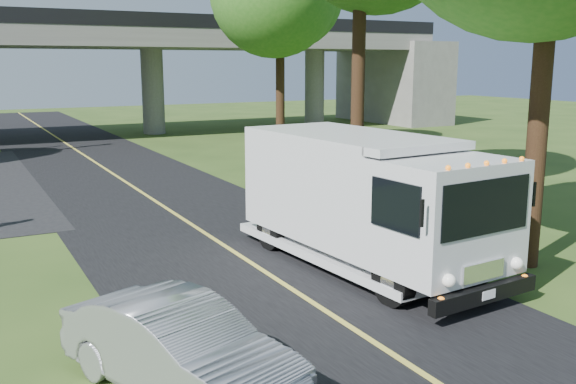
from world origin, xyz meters
TOP-DOWN VIEW (x-y plane):
  - ground at (0.00, 0.00)m, footprint 120.00×120.00m
  - road at (0.00, 10.00)m, footprint 7.00×90.00m
  - lane_line at (0.00, 10.00)m, footprint 0.12×90.00m
  - overpass at (0.00, 32.00)m, footprint 54.00×10.00m
  - step_van at (2.19, 2.71)m, footprint 3.14×7.22m
  - silver_sedan at (-3.29, -0.78)m, footprint 2.72×4.19m

SIDE VIEW (x-z plane):
  - ground at x=0.00m, z-range 0.00..0.00m
  - road at x=0.00m, z-range 0.00..0.02m
  - lane_line at x=0.00m, z-range 0.03..0.03m
  - silver_sedan at x=-3.29m, z-range 0.00..1.30m
  - step_van at x=2.19m, z-range 0.13..3.08m
  - overpass at x=0.00m, z-range 0.91..8.21m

